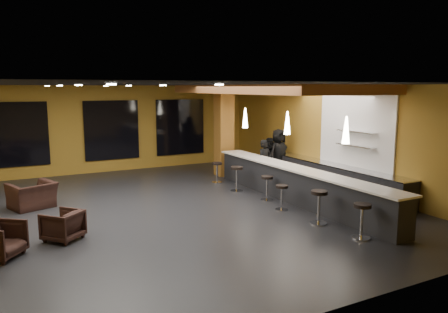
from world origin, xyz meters
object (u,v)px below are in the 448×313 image
bar_stool_4 (237,176)px  armchair_d (32,195)px  bar_stool_0 (362,216)px  bar_stool_1 (319,203)px  bar_stool_3 (267,185)px  prep_counter (335,178)px  bar_stool_2 (282,194)px  staff_a (265,162)px  pendant_1 (287,123)px  armchair_b (63,225)px  armchair_a (0,240)px  bar_counter (296,186)px  staff_b (271,158)px  staff_c (278,154)px  column (224,131)px  pendant_2 (245,118)px  pendant_0 (346,130)px  bar_stool_5 (217,170)px

bar_stool_4 → armchair_d: bearing=171.0°
armchair_d → bar_stool_0: bar_stool_0 is taller
bar_stool_1 → bar_stool_3: (0.15, 2.57, -0.07)m
prep_counter → bar_stool_2: size_ratio=8.38×
staff_a → bar_stool_0: staff_a is taller
pendant_1 → armchair_b: size_ratio=0.93×
bar_stool_0 → armchair_a: bearing=160.4°
armchair_a → bar_stool_2: 7.07m
bar_counter → staff_b: 3.53m
prep_counter → staff_c: 2.77m
pendant_1 → bar_stool_3: pendant_1 is taller
column → staff_b: column is taller
prep_counter → armchair_d: 9.40m
pendant_2 → armchair_b: size_ratio=0.93×
pendant_0 → armchair_d: 8.87m
pendant_0 → staff_b: 5.65m
pendant_1 → bar_stool_1: (-0.81, -2.51, -1.80)m
bar_stool_4 → bar_stool_5: (0.03, 1.48, -0.05)m
bar_counter → staff_c: staff_c is taller
pendant_0 → pendant_1: (0.00, 2.50, 0.00)m
column → bar_stool_1: (-0.81, -6.61, -1.20)m
bar_counter → armchair_d: (-7.07, 2.98, -0.13)m
pendant_0 → armchair_b: bearing=165.1°
staff_a → bar_stool_3: 2.31m
pendant_0 → armchair_a: size_ratio=0.86×
bar_counter → bar_stool_2: bearing=-149.2°
armchair_d → prep_counter: bearing=144.5°
pendant_1 → bar_stool_5: pendant_1 is taller
pendant_1 → armchair_d: pendant_1 is taller
column → bar_stool_5: 1.90m
column → bar_stool_0: (-0.67, -7.92, -1.23)m
staff_b → bar_stool_2: bearing=-96.7°
staff_b → armchair_d: (-8.36, -0.29, -0.40)m
prep_counter → bar_stool_1: bar_stool_1 is taller
staff_a → bar_stool_3: (-1.20, -1.95, -0.31)m
prep_counter → pendant_2: pendant_2 is taller
bar_stool_1 → pendant_2: bearing=80.8°
pendant_0 → bar_stool_2: (-0.90, 1.46, -1.89)m
pendant_0 → staff_b: size_ratio=0.45×
armchair_b → bar_stool_1: bar_stool_1 is taller
prep_counter → armchair_b: 8.72m
bar_counter → pendant_0: 2.72m
pendant_2 → armchair_a: bearing=-155.0°
column → bar_stool_3: 4.29m
pendant_0 → staff_c: (1.60, 5.20, -1.42)m
bar_counter → armchair_d: 7.67m
bar_stool_1 → bar_stool_3: 2.58m
prep_counter → bar_stool_2: bearing=-160.3°
column → bar_stool_4: (-0.90, -2.59, -1.22)m
pendant_1 → armchair_a: (-7.97, -1.22, -1.98)m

